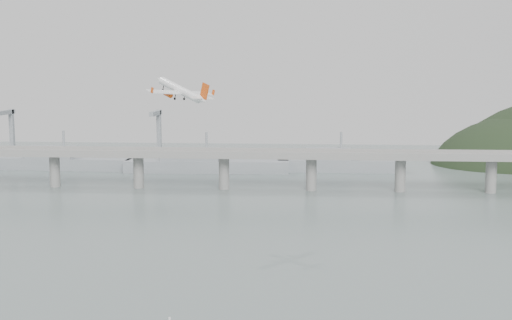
{
  "coord_description": "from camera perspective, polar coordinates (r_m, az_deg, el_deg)",
  "views": [
    {
      "loc": [
        19.19,
        -185.82,
        67.38
      ],
      "look_at": [
        0.0,
        55.0,
        36.0
      ],
      "focal_mm": 48.0,
      "sensor_mm": 36.0,
      "label": 1
    }
  ],
  "objects": [
    {
      "name": "ground",
      "position": [
        198.59,
        -1.29,
        -12.44
      ],
      "size": [
        900.0,
        900.0,
        0.0
      ],
      "primitive_type": "plane",
      "color": "slate",
      "rests_on": "ground"
    },
    {
      "name": "bridge",
      "position": [
        389.54,
        1.53,
        0.06
      ],
      "size": [
        800.0,
        22.0,
        23.9
      ],
      "color": "gray",
      "rests_on": "ground"
    },
    {
      "name": "distant_fleet",
      "position": [
        487.36,
        -16.47,
        -0.11
      ],
      "size": [
        453.0,
        60.9,
        40.0
      ],
      "color": "gray",
      "rests_on": "ground"
    },
    {
      "name": "airliner",
      "position": [
        268.49,
        -6.27,
        5.76
      ],
      "size": [
        27.09,
        26.03,
        11.68
      ],
      "rotation": [
        0.05,
        -0.28,
        2.4
      ],
      "color": "white",
      "rests_on": "ground"
    }
  ]
}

